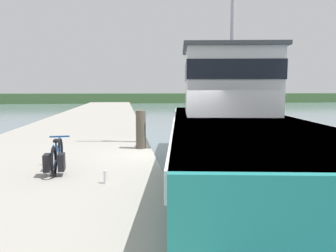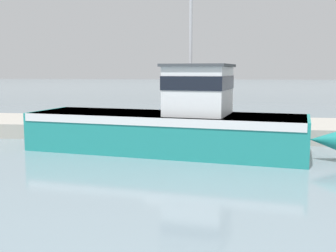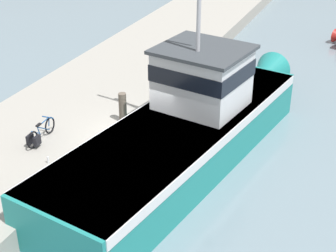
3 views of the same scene
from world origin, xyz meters
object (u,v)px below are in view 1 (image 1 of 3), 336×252
Objects in this scene: mooring_post at (141,129)px; water_bottle_by_bike at (105,177)px; bicycle_touring at (56,157)px; fishing_boat_main at (233,131)px; boat_white_moored at (239,113)px.

water_bottle_by_bike is (-0.84, -3.61, -0.45)m from mooring_post.
mooring_post is at bearing 49.73° from bicycle_touring.
bicycle_touring is 7.26× the size of water_bottle_by_bike.
mooring_post reaches higher than water_bottle_by_bike.
boat_white_moored is (5.42, 14.42, -0.46)m from fishing_boat_main.
boat_white_moored is at bearing 63.09° from water_bottle_by_bike.
water_bottle_by_bike is at bearing -47.31° from bicycle_touring.
bicycle_touring is at bearing -126.24° from mooring_post.
mooring_post is at bearing 168.89° from boat_white_moored.
water_bottle_by_bike is at bearing 171.99° from boat_white_moored.
mooring_post is (1.91, 2.61, 0.25)m from bicycle_touring.
bicycle_touring reaches higher than water_bottle_by_bike.
water_bottle_by_bike is (-9.01, -17.74, 0.06)m from boat_white_moored.
fishing_boat_main is 4.90m from water_bottle_by_bike.
fishing_boat_main is 13.01× the size of mooring_post.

